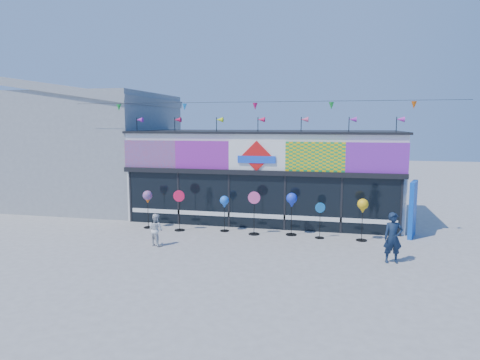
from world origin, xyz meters
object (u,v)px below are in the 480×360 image
(spinner_3, at_px, (254,212))
(child, at_px, (156,230))
(spinner_0, at_px, (148,198))
(spinner_5, at_px, (320,219))
(adult_man, at_px, (393,238))
(blue_sign, at_px, (413,209))
(spinner_6, at_px, (363,207))
(spinner_4, at_px, (292,201))
(spinner_1, at_px, (179,209))
(spinner_2, at_px, (224,203))

(spinner_3, distance_m, child, 3.98)
(spinner_0, distance_m, spinner_5, 7.25)
(spinner_3, relative_size, child, 1.47)
(adult_man, bearing_deg, blue_sign, 61.50)
(spinner_3, height_order, spinner_6, spinner_3)
(spinner_4, distance_m, adult_man, 4.48)
(spinner_5, xyz_separation_m, spinner_6, (1.58, -0.01, 0.56))
(spinner_0, distance_m, adult_man, 9.97)
(spinner_5, xyz_separation_m, child, (-5.81, -2.35, -0.15))
(spinner_1, xyz_separation_m, spinner_5, (5.76, 0.07, -0.16))
(spinner_3, bearing_deg, child, -143.85)
(blue_sign, xyz_separation_m, spinner_5, (-3.53, -1.00, -0.37))
(spinner_5, relative_size, spinner_6, 0.87)
(spinner_5, bearing_deg, child, -157.96)
(spinner_1, bearing_deg, child, -91.21)
(spinner_0, relative_size, adult_man, 0.99)
(spinner_4, bearing_deg, spinner_1, -176.23)
(blue_sign, relative_size, spinner_0, 1.37)
(spinner_3, bearing_deg, spinner_0, 178.92)
(spinner_4, height_order, child, spinner_4)
(blue_sign, distance_m, spinner_1, 9.35)
(spinner_2, height_order, spinner_4, spinner_4)
(spinner_1, relative_size, adult_man, 1.04)
(spinner_0, relative_size, child, 1.36)
(spinner_2, distance_m, spinner_4, 2.78)
(spinner_5, bearing_deg, spinner_4, 168.38)
(spinner_1, xyz_separation_m, spinner_4, (4.63, 0.31, 0.47))
(spinner_4, bearing_deg, adult_man, -37.68)
(spinner_4, height_order, adult_man, spinner_4)
(spinner_5, height_order, spinner_6, spinner_6)
(spinner_2, bearing_deg, adult_man, -23.44)
(blue_sign, height_order, spinner_1, blue_sign)
(spinner_2, xyz_separation_m, spinner_4, (2.77, -0.01, 0.18))
(spinner_1, relative_size, spinner_5, 1.21)
(spinner_5, distance_m, spinner_6, 1.67)
(spinner_3, bearing_deg, spinner_4, 9.35)
(child, bearing_deg, spinner_6, -140.26)
(spinner_0, xyz_separation_m, spinner_6, (8.81, -0.09, 0.01))
(spinner_5, bearing_deg, spinner_6, -0.51)
(spinner_1, relative_size, spinner_4, 0.99)
(spinner_2, relative_size, spinner_6, 0.91)
(spinner_0, bearing_deg, spinner_1, -5.80)
(spinner_1, bearing_deg, spinner_3, 1.14)
(adult_man, xyz_separation_m, child, (-8.20, 0.14, -0.22))
(spinner_2, relative_size, spinner_3, 0.85)
(spinner_1, height_order, spinner_2, spinner_1)
(spinner_2, relative_size, spinner_5, 1.06)
(spinner_1, bearing_deg, spinner_2, 9.57)
(spinner_0, bearing_deg, spinner_2, 2.82)
(blue_sign, xyz_separation_m, spinner_3, (-6.13, -1.01, -0.19))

